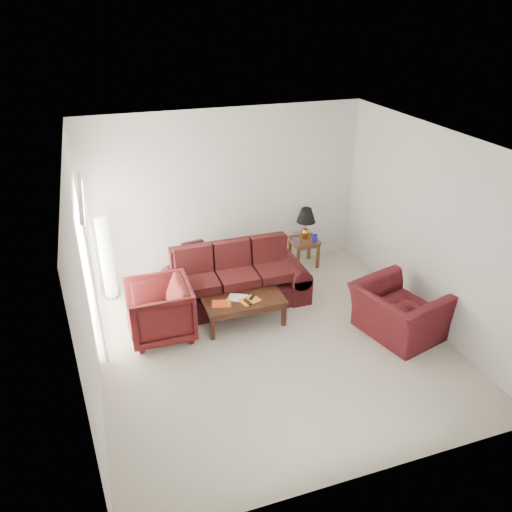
{
  "coord_description": "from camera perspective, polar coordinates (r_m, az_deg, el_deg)",
  "views": [
    {
      "loc": [
        -2.18,
        -5.63,
        4.56
      ],
      "look_at": [
        0.0,
        0.85,
        1.05
      ],
      "focal_mm": 35.0,
      "sensor_mm": 36.0,
      "label": 1
    }
  ],
  "objects": [
    {
      "name": "sofa",
      "position": [
        8.25,
        -2.3,
        -2.45
      ],
      "size": [
        2.45,
        1.25,
        0.97
      ],
      "primitive_type": null,
      "rotation": [
        0.0,
        0.0,
        -0.1
      ],
      "color": "black",
      "rests_on": "ground"
    },
    {
      "name": "armchair_right",
      "position": [
        7.84,
        15.89,
        -6.14
      ],
      "size": [
        1.33,
        1.44,
        0.79
      ],
      "primitive_type": "imported",
      "rotation": [
        0.0,
        0.0,
        1.83
      ],
      "color": "#3F0E13",
      "rests_on": "ground"
    },
    {
      "name": "blinds",
      "position": [
        7.76,
        -18.31,
        -0.96
      ],
      "size": [
        0.1,
        2.0,
        2.16
      ],
      "primitive_type": "cube",
      "color": "silver",
      "rests_on": "ground"
    },
    {
      "name": "remote_a",
      "position": [
        7.63,
        -0.95,
        -5.27
      ],
      "size": [
        0.1,
        0.19,
        0.02
      ],
      "primitive_type": "cube",
      "rotation": [
        0.0,
        0.0,
        0.26
      ],
      "color": "black",
      "rests_on": "coffee_table"
    },
    {
      "name": "magazine_red",
      "position": [
        7.63,
        -3.94,
        -5.5
      ],
      "size": [
        0.34,
        0.29,
        0.02
      ],
      "primitive_type": "cube",
      "rotation": [
        0.0,
        0.0,
        -0.26
      ],
      "color": "red",
      "rests_on": "coffee_table"
    },
    {
      "name": "end_table",
      "position": [
        9.58,
        5.47,
        0.44
      ],
      "size": [
        0.54,
        0.54,
        0.54
      ],
      "primitive_type": null,
      "rotation": [
        0.0,
        0.0,
        0.08
      ],
      "color": "#543B1D",
      "rests_on": "ground"
    },
    {
      "name": "blue_canister",
      "position": [
        9.34,
        6.73,
        2.01
      ],
      "size": [
        0.12,
        0.12,
        0.15
      ],
      "primitive_type": "cylinder",
      "rotation": [
        0.0,
        0.0,
        -0.43
      ],
      "color": "#161894",
      "rests_on": "end_table"
    },
    {
      "name": "throw_pillow",
      "position": [
        8.6,
        -7.14,
        0.43
      ],
      "size": [
        0.41,
        0.26,
        0.4
      ],
      "primitive_type": "cube",
      "rotation": [
        -0.21,
        0.0,
        0.19
      ],
      "color": "black",
      "rests_on": "sofa"
    },
    {
      "name": "armchair_left",
      "position": [
        7.63,
        -10.97,
        -6.12
      ],
      "size": [
        0.96,
        0.94,
        0.87
      ],
      "primitive_type": "imported",
      "rotation": [
        0.0,
        0.0,
        -1.57
      ],
      "color": "#430F11",
      "rests_on": "ground"
    },
    {
      "name": "picture_frame",
      "position": [
        9.55,
        4.56,
        2.71
      ],
      "size": [
        0.14,
        0.17,
        0.05
      ],
      "primitive_type": "cube",
      "rotation": [
        1.36,
        0.0,
        -0.09
      ],
      "color": "silver",
      "rests_on": "end_table"
    },
    {
      "name": "yellow_glass",
      "position": [
        7.56,
        -3.16,
        -5.38
      ],
      "size": [
        0.08,
        0.08,
        0.12
      ],
      "primitive_type": "cylinder",
      "rotation": [
        0.0,
        0.0,
        -0.15
      ],
      "color": "gold",
      "rests_on": "coffee_table"
    },
    {
      "name": "remote_b",
      "position": [
        7.76,
        -0.41,
        -4.67
      ],
      "size": [
        0.15,
        0.16,
        0.02
      ],
      "primitive_type": "cube",
      "rotation": [
        0.0,
        0.0,
        -0.68
      ],
      "color": "black",
      "rests_on": "coffee_table"
    },
    {
      "name": "floor",
      "position": [
        7.57,
        2.08,
        -9.91
      ],
      "size": [
        5.0,
        5.0,
        0.0
      ],
      "primitive_type": "plane",
      "color": "beige",
      "rests_on": "ground"
    },
    {
      "name": "coffee_table",
      "position": [
        7.87,
        -1.4,
        -6.29
      ],
      "size": [
        1.37,
        0.93,
        0.44
      ],
      "primitive_type": null,
      "rotation": [
        0.0,
        0.0,
        -0.26
      ],
      "color": "black",
      "rests_on": "ground"
    },
    {
      "name": "clock",
      "position": [
        9.22,
        4.6,
        1.69
      ],
      "size": [
        0.13,
        0.08,
        0.13
      ],
      "primitive_type": "cube",
      "rotation": [
        0.0,
        0.0,
        -0.31
      ],
      "color": "white",
      "rests_on": "end_table"
    },
    {
      "name": "magazine_orange",
      "position": [
        7.71,
        -0.72,
        -5.09
      ],
      "size": [
        0.35,
        0.31,
        0.02
      ],
      "primitive_type": "cube",
      "rotation": [
        0.0,
        0.0,
        0.33
      ],
      "color": "orange",
      "rests_on": "coffee_table"
    },
    {
      "name": "floor_lamp",
      "position": [
        8.65,
        -16.73,
        -0.27
      ],
      "size": [
        0.31,
        0.31,
        1.48
      ],
      "primitive_type": null,
      "rotation": [
        0.0,
        0.0,
        0.37
      ],
      "color": "silver",
      "rests_on": "ground"
    },
    {
      "name": "table_lamp",
      "position": [
        9.4,
        5.72,
        3.73
      ],
      "size": [
        0.39,
        0.39,
        0.6
      ],
      "primitive_type": null,
      "rotation": [
        0.0,
        0.0,
        -0.1
      ],
      "color": "#BB863A",
      "rests_on": "end_table"
    },
    {
      "name": "magazine_white",
      "position": [
        7.77,
        -2.1,
        -4.79
      ],
      "size": [
        0.36,
        0.33,
        0.02
      ],
      "primitive_type": "cube",
      "rotation": [
        0.0,
        0.0,
        -0.51
      ],
      "color": "white",
      "rests_on": "coffee_table"
    }
  ]
}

